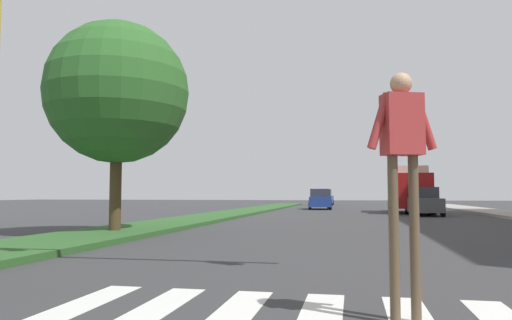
{
  "coord_description": "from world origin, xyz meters",
  "views": [
    {
      "loc": [
        -0.56,
        3.14,
        1.26
      ],
      "look_at": [
        -4.11,
        20.86,
        2.54
      ],
      "focal_mm": 33.67,
      "sensor_mm": 36.0,
      "label": 1
    }
  ],
  "objects_px": {
    "sedan_distant": "(320,200)",
    "sedan_midblock": "(424,202)",
    "sedan_far_horizon": "(324,198)",
    "tree_mid": "(117,93)",
    "truck_box_delivery": "(408,188)",
    "traffic_light_gantry": "(122,7)",
    "pedestrian_performer": "(403,154)"
  },
  "relations": [
    {
      "from": "tree_mid",
      "to": "truck_box_delivery",
      "type": "bearing_deg",
      "value": 61.33
    },
    {
      "from": "pedestrian_performer",
      "to": "sedan_distant",
      "type": "height_order",
      "value": "pedestrian_performer"
    },
    {
      "from": "traffic_light_gantry",
      "to": "sedan_midblock",
      "type": "bearing_deg",
      "value": 70.96
    },
    {
      "from": "truck_box_delivery",
      "to": "sedan_midblock",
      "type": "bearing_deg",
      "value": -84.26
    },
    {
      "from": "sedan_far_horizon",
      "to": "sedan_midblock",
      "type": "bearing_deg",
      "value": -73.14
    },
    {
      "from": "pedestrian_performer",
      "to": "tree_mid",
      "type": "bearing_deg",
      "value": 131.34
    },
    {
      "from": "sedan_distant",
      "to": "truck_box_delivery",
      "type": "distance_m",
      "value": 8.95
    },
    {
      "from": "sedan_far_horizon",
      "to": "truck_box_delivery",
      "type": "distance_m",
      "value": 20.83
    },
    {
      "from": "tree_mid",
      "to": "traffic_light_gantry",
      "type": "xyz_separation_m",
      "value": [
        3.52,
        -6.64,
        -0.1
      ]
    },
    {
      "from": "sedan_distant",
      "to": "sedan_midblock",
      "type": "bearing_deg",
      "value": -56.52
    },
    {
      "from": "truck_box_delivery",
      "to": "traffic_light_gantry",
      "type": "bearing_deg",
      "value": -105.54
    },
    {
      "from": "traffic_light_gantry",
      "to": "truck_box_delivery",
      "type": "relative_size",
      "value": 1.33
    },
    {
      "from": "sedan_far_horizon",
      "to": "traffic_light_gantry",
      "type": "bearing_deg",
      "value": -90.78
    },
    {
      "from": "traffic_light_gantry",
      "to": "sedan_far_horizon",
      "type": "height_order",
      "value": "traffic_light_gantry"
    },
    {
      "from": "pedestrian_performer",
      "to": "sedan_midblock",
      "type": "relative_size",
      "value": 0.59
    },
    {
      "from": "sedan_midblock",
      "to": "sedan_distant",
      "type": "height_order",
      "value": "sedan_distant"
    },
    {
      "from": "pedestrian_performer",
      "to": "truck_box_delivery",
      "type": "bearing_deg",
      "value": 83.6
    },
    {
      "from": "sedan_far_horizon",
      "to": "truck_box_delivery",
      "type": "relative_size",
      "value": 0.72
    },
    {
      "from": "sedan_far_horizon",
      "to": "truck_box_delivery",
      "type": "height_order",
      "value": "truck_box_delivery"
    },
    {
      "from": "sedan_distant",
      "to": "sedan_far_horizon",
      "type": "height_order",
      "value": "sedan_far_horizon"
    },
    {
      "from": "sedan_distant",
      "to": "tree_mid",
      "type": "bearing_deg",
      "value": -99.87
    },
    {
      "from": "tree_mid",
      "to": "truck_box_delivery",
      "type": "relative_size",
      "value": 1.05
    },
    {
      "from": "sedan_midblock",
      "to": "sedan_far_horizon",
      "type": "bearing_deg",
      "value": 106.86
    },
    {
      "from": "tree_mid",
      "to": "sedan_distant",
      "type": "xyz_separation_m",
      "value": [
        4.56,
        26.21,
        -3.66
      ]
    },
    {
      "from": "sedan_distant",
      "to": "sedan_far_horizon",
      "type": "distance_m",
      "value": 13.45
    },
    {
      "from": "sedan_distant",
      "to": "truck_box_delivery",
      "type": "height_order",
      "value": "truck_box_delivery"
    },
    {
      "from": "tree_mid",
      "to": "sedan_distant",
      "type": "distance_m",
      "value": 26.85
    },
    {
      "from": "sedan_midblock",
      "to": "truck_box_delivery",
      "type": "height_order",
      "value": "truck_box_delivery"
    },
    {
      "from": "tree_mid",
      "to": "sedan_distant",
      "type": "height_order",
      "value": "tree_mid"
    },
    {
      "from": "sedan_midblock",
      "to": "truck_box_delivery",
      "type": "distance_m",
      "value": 4.12
    },
    {
      "from": "tree_mid",
      "to": "sedan_far_horizon",
      "type": "height_order",
      "value": "tree_mid"
    },
    {
      "from": "tree_mid",
      "to": "pedestrian_performer",
      "type": "distance_m",
      "value": 11.99
    }
  ]
}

